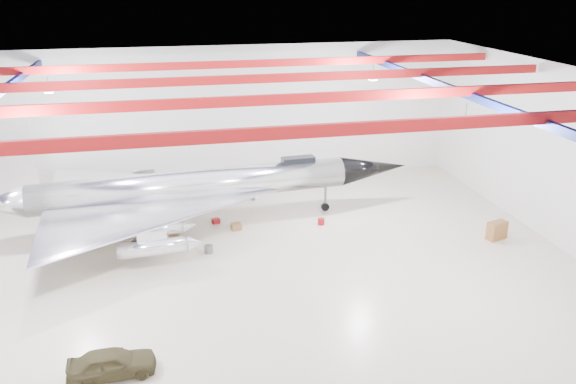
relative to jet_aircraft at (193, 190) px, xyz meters
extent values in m
plane|color=beige|center=(2.05, -6.58, -2.60)|extent=(40.00, 40.00, 0.00)
plane|color=silver|center=(2.05, 8.42, 2.90)|extent=(40.00, 0.00, 40.00)
plane|color=silver|center=(22.05, -6.58, 2.90)|extent=(0.00, 30.00, 30.00)
plane|color=#0A0F38|center=(2.05, -6.58, 8.40)|extent=(40.00, 40.00, 0.00)
cube|color=maroon|center=(2.05, -15.58, 7.80)|extent=(39.50, 0.25, 0.50)
cube|color=maroon|center=(2.05, -9.58, 7.80)|extent=(39.50, 0.25, 0.50)
cube|color=maroon|center=(2.05, -3.58, 7.80)|extent=(39.50, 0.25, 0.50)
cube|color=maroon|center=(2.05, 2.42, 7.80)|extent=(39.50, 0.25, 0.50)
cube|color=#0D1B53|center=(14.05, -6.58, 7.50)|extent=(0.25, 29.50, 0.40)
cube|color=silver|center=(12.05, -12.58, 7.10)|extent=(0.55, 0.55, 0.25)
cube|color=silver|center=(-7.95, -0.58, 7.10)|extent=(0.55, 0.55, 0.25)
cube|color=silver|center=(12.05, -0.58, 7.10)|extent=(0.55, 0.55, 0.25)
cylinder|color=silver|center=(0.06, 0.00, 0.30)|extent=(20.78, 3.35, 2.07)
cone|color=black|center=(12.97, 0.81, 0.30)|extent=(5.29, 2.39, 2.07)
cube|color=silver|center=(-10.79, -0.67, 2.99)|extent=(2.90, 0.30, 4.66)
cube|color=black|center=(7.29, 0.45, 1.39)|extent=(2.32, 0.97, 0.52)
cylinder|color=silver|center=(-2.69, -5.87, -1.15)|extent=(3.98, 1.17, 0.93)
cylinder|color=silver|center=(-2.85, -3.29, -1.15)|extent=(3.98, 1.17, 0.93)
cylinder|color=silver|center=(-3.23, 2.91, -1.15)|extent=(3.98, 1.17, 0.93)
cylinder|color=silver|center=(-3.39, 5.49, -1.15)|extent=(3.98, 1.17, 0.93)
cylinder|color=#59595B|center=(9.35, 0.58, -1.67)|extent=(0.19, 0.19, 1.86)
cylinder|color=black|center=(9.35, 0.58, -2.31)|extent=(0.59, 0.26, 0.58)
cylinder|color=#59595B|center=(-3.91, -2.84, -1.67)|extent=(0.19, 0.19, 1.86)
cylinder|color=black|center=(-3.91, -2.84, -2.31)|extent=(0.59, 0.26, 0.58)
cylinder|color=#59595B|center=(-4.23, 2.33, -1.67)|extent=(0.19, 0.19, 1.86)
cylinder|color=black|center=(-4.23, 2.33, -2.31)|extent=(0.59, 0.26, 0.58)
imported|color=#3E381F|center=(-4.41, -14.86, -1.97)|extent=(3.72, 1.64, 1.24)
cube|color=brown|center=(18.86, -6.32, -2.00)|extent=(1.43, 1.00, 1.19)
cube|color=olive|center=(-1.37, -2.92, -2.40)|extent=(0.70, 0.63, 0.40)
cube|color=maroon|center=(1.39, 0.03, -2.43)|extent=(0.59, 0.53, 0.34)
cylinder|color=#59595B|center=(0.53, -4.30, -2.36)|extent=(0.70, 0.70, 0.48)
cube|color=olive|center=(2.62, -1.31, -2.37)|extent=(0.71, 0.61, 0.44)
cylinder|color=maroon|center=(8.41, -1.70, -2.39)|extent=(0.57, 0.57, 0.41)
cube|color=olive|center=(-1.47, -2.04, -2.40)|extent=(0.68, 0.62, 0.39)
cylinder|color=#59595B|center=(4.56, 3.77, -2.44)|extent=(0.37, 0.37, 0.31)
camera|label=1|loc=(-1.32, -35.49, 13.22)|focal=35.00mm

